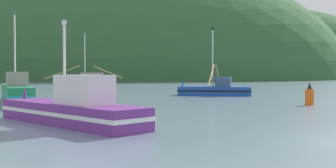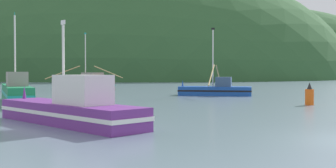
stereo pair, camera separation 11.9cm
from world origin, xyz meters
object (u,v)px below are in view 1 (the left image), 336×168
(fishing_boat_blue, at_px, (216,90))
(fishing_boat_brown, at_px, (87,84))
(fishing_boat_green, at_px, (16,92))
(channel_buoy, at_px, (309,96))
(fishing_boat_purple, at_px, (71,109))

(fishing_boat_blue, bearing_deg, fishing_boat_brown, -28.55)
(fishing_boat_green, xyz_separation_m, fishing_boat_brown, (4.07, 23.71, -0.04))
(fishing_boat_blue, xyz_separation_m, channel_buoy, (3.61, -13.10, 0.08))
(fishing_boat_blue, distance_m, fishing_boat_purple, 25.49)
(fishing_boat_blue, xyz_separation_m, fishing_boat_purple, (-12.47, -22.23, 0.10))
(channel_buoy, bearing_deg, fishing_boat_purple, -150.42)
(fishing_boat_green, distance_m, fishing_boat_purple, 14.54)
(fishing_boat_brown, relative_size, fishing_boat_purple, 1.10)
(fishing_boat_blue, height_order, channel_buoy, fishing_boat_blue)
(fishing_boat_blue, height_order, fishing_boat_brown, fishing_boat_brown)
(fishing_boat_green, relative_size, fishing_boat_purple, 1.34)
(fishing_boat_purple, relative_size, channel_buoy, 5.36)
(fishing_boat_green, bearing_deg, fishing_boat_brown, -25.44)
(fishing_boat_blue, xyz_separation_m, fishing_boat_brown, (-13.74, 15.00, 0.21))
(fishing_boat_brown, bearing_deg, channel_buoy, 170.37)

